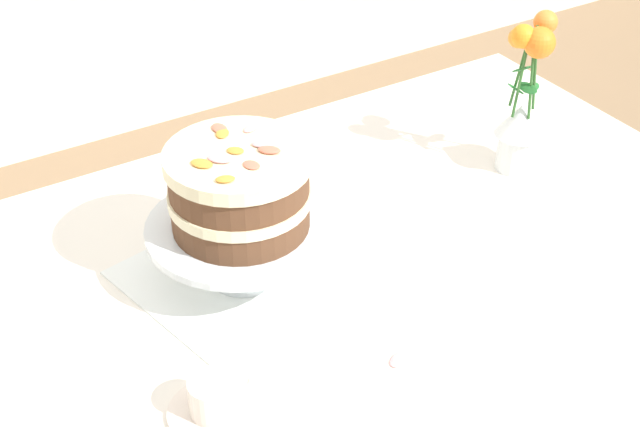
{
  "coord_description": "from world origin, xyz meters",
  "views": [
    {
      "loc": [
        -0.66,
        -0.94,
        1.65
      ],
      "look_at": [
        -0.07,
        0.03,
        0.86
      ],
      "focal_mm": 52.41,
      "sensor_mm": 36.0,
      "label": 1
    }
  ],
  "objects_px": {
    "cake_stand": "(242,234)",
    "flower_vase": "(523,106)",
    "dining_table": "(372,323)",
    "layer_cake": "(239,189)",
    "teacup": "(214,402)"
  },
  "relations": [
    {
      "from": "dining_table",
      "to": "flower_vase",
      "type": "relative_size",
      "value": 4.72
    },
    {
      "from": "cake_stand",
      "to": "flower_vase",
      "type": "height_order",
      "value": "flower_vase"
    },
    {
      "from": "layer_cake",
      "to": "flower_vase",
      "type": "bearing_deg",
      "value": 2.3
    },
    {
      "from": "cake_stand",
      "to": "flower_vase",
      "type": "bearing_deg",
      "value": 2.3
    },
    {
      "from": "cake_stand",
      "to": "flower_vase",
      "type": "relative_size",
      "value": 0.98
    },
    {
      "from": "layer_cake",
      "to": "teacup",
      "type": "bearing_deg",
      "value": -125.44
    },
    {
      "from": "cake_stand",
      "to": "teacup",
      "type": "bearing_deg",
      "value": -125.44
    },
    {
      "from": "flower_vase",
      "to": "layer_cake",
      "type": "bearing_deg",
      "value": -177.7
    },
    {
      "from": "flower_vase",
      "to": "cake_stand",
      "type": "bearing_deg",
      "value": -177.7
    },
    {
      "from": "dining_table",
      "to": "teacup",
      "type": "bearing_deg",
      "value": -159.88
    },
    {
      "from": "layer_cake",
      "to": "cake_stand",
      "type": "bearing_deg",
      "value": -51.19
    },
    {
      "from": "dining_table",
      "to": "layer_cake",
      "type": "distance_m",
      "value": 0.32
    },
    {
      "from": "layer_cake",
      "to": "teacup",
      "type": "xyz_separation_m",
      "value": [
        -0.17,
        -0.23,
        -0.14
      ]
    },
    {
      "from": "layer_cake",
      "to": "teacup",
      "type": "distance_m",
      "value": 0.32
    },
    {
      "from": "cake_stand",
      "to": "layer_cake",
      "type": "relative_size",
      "value": 1.35
    }
  ]
}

